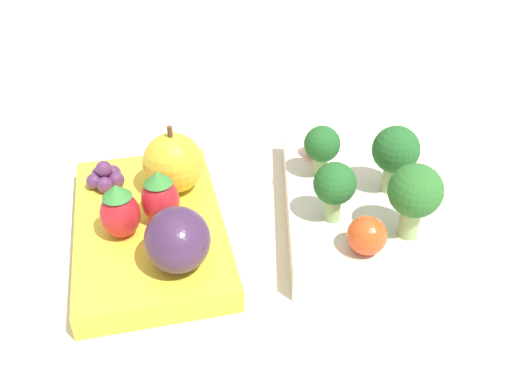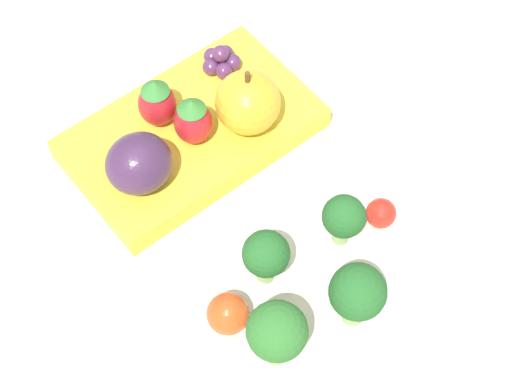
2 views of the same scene
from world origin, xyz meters
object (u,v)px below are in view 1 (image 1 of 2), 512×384
strawberry_1 (120,211)px  broccoli_floret_3 (415,193)px  apple (173,163)px  broccoli_floret_0 (397,155)px  bento_box_fruit (150,228)px  plum (178,240)px  cherry_tomato_1 (367,235)px  broccoli_floret_2 (335,186)px  broccoli_floret_1 (322,146)px  bento_box_savoury (357,203)px  strawberry_0 (160,197)px  grape_cluster (105,177)px  cherry_tomato_0 (317,145)px

strawberry_1 → broccoli_floret_3: bearing=80.8°
broccoli_floret_3 → apple: bearing=-117.8°
broccoli_floret_0 → broccoli_floret_3: (0.05, -0.01, 0.00)m
bento_box_fruit → plum: size_ratio=4.01×
cherry_tomato_1 → apple: apple is taller
bento_box_fruit → broccoli_floret_2: 0.14m
broccoli_floret_1 → broccoli_floret_2: bearing=-4.3°
bento_box_savoury → cherry_tomato_1: (0.07, -0.02, 0.03)m
broccoli_floret_2 → cherry_tomato_1: (0.04, 0.01, -0.02)m
cherry_tomato_1 → bento_box_fruit: bearing=-112.5°
broccoli_floret_1 → apple: apple is taller
bento_box_savoury → broccoli_floret_0: (0.00, 0.03, 0.05)m
strawberry_0 → broccoli_floret_1: bearing=106.1°
grape_cluster → strawberry_0: bearing=41.1°
broccoli_floret_1 → cherry_tomato_1: broccoli_floret_1 is taller
broccoli_floret_1 → apple: 0.12m
bento_box_fruit → cherry_tomato_0: 0.16m
broccoli_floret_0 → apple: size_ratio=0.98×
broccoli_floret_3 → plum: (0.00, -0.16, -0.02)m
broccoli_floret_0 → strawberry_0: broccoli_floret_0 is taller
bento_box_savoury → plum: 0.16m
plum → grape_cluster: bearing=-151.0°
bento_box_fruit → plum: plum is taller
plum → cherry_tomato_1: bearing=86.4°
strawberry_0 → strawberry_1: bearing=-64.7°
broccoli_floret_2 → broccoli_floret_3: broccoli_floret_3 is taller
cherry_tomato_0 → broccoli_floret_1: bearing=-7.1°
apple → cherry_tomato_1: bearing=52.4°
bento_box_fruit → strawberry_0: (0.00, 0.01, 0.03)m
bento_box_savoury → grape_cluster: 0.20m
broccoli_floret_3 → grape_cluster: 0.24m
broccoli_floret_0 → strawberry_1: size_ratio=1.27×
broccoli_floret_3 → strawberry_0: broccoli_floret_3 is taller
cherry_tomato_1 → strawberry_1: bearing=-105.2°
broccoli_floret_0 → broccoli_floret_1: (-0.03, -0.05, -0.01)m
cherry_tomato_0 → apple: size_ratio=0.37×
broccoli_floret_2 → strawberry_0: size_ratio=1.09×
broccoli_floret_1 → strawberry_0: (0.04, -0.13, -0.01)m
broccoli_floret_1 → broccoli_floret_3: 0.09m
cherry_tomato_0 → grape_cluster: (0.02, -0.18, -0.01)m
cherry_tomato_1 → grape_cluster: size_ratio=0.90×
broccoli_floret_0 → plum: broccoli_floret_0 is taller
bento_box_savoury → bento_box_fruit: 0.17m
broccoli_floret_2 → grape_cluster: bearing=-113.1°
grape_cluster → apple: bearing=78.4°
bento_box_savoury → broccoli_floret_0: broccoli_floret_0 is taller
bento_box_savoury → apple: size_ratio=3.61×
bento_box_savoury → broccoli_floret_2: (0.03, -0.03, 0.04)m
broccoli_floret_1 → apple: bearing=-91.5°
broccoli_floret_0 → apple: bearing=-101.6°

